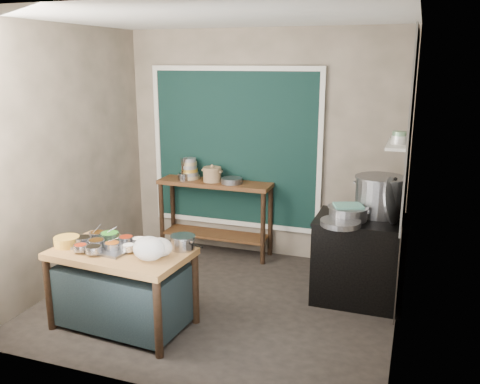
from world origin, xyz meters
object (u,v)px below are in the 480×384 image
(stove_block, at_px, (360,261))
(yellow_basin, at_px, (67,241))
(ceramic_crock, at_px, (212,175))
(steamer, at_px, (348,213))
(stock_pot, at_px, (379,196))
(saucepan, at_px, (183,242))
(utensil_cup, at_px, (184,177))
(back_counter, at_px, (215,217))
(condiment_tray, at_px, (107,247))
(prep_table, at_px, (123,289))

(stove_block, distance_m, yellow_basin, 2.90)
(ceramic_crock, bearing_deg, steamer, -23.87)
(stock_pot, distance_m, steamer, 0.40)
(saucepan, height_order, stock_pot, stock_pot)
(saucepan, bearing_deg, stove_block, 56.78)
(stove_block, distance_m, utensil_cup, 2.47)
(utensil_cup, distance_m, stock_pot, 2.49)
(back_counter, relative_size, stock_pot, 2.81)
(utensil_cup, distance_m, steamer, 2.30)
(stove_block, bearing_deg, condiment_tray, -149.33)
(yellow_basin, xyz_separation_m, utensil_cup, (0.23, 2.04, 0.20))
(saucepan, distance_m, steamer, 1.68)
(utensil_cup, height_order, steamer, utensil_cup)
(ceramic_crock, height_order, steamer, ceramic_crock)
(prep_table, xyz_separation_m, steamer, (1.86, 1.22, 0.57))
(yellow_basin, xyz_separation_m, ceramic_crock, (0.60, 2.07, 0.24))
(yellow_basin, bearing_deg, stock_pot, 30.09)
(yellow_basin, relative_size, ceramic_crock, 0.96)
(stock_pot, xyz_separation_m, steamer, (-0.27, -0.27, -0.14))
(stock_pot, bearing_deg, ceramic_crock, 165.66)
(stock_pot, bearing_deg, yellow_basin, -149.91)
(saucepan, bearing_deg, prep_table, -135.32)
(condiment_tray, distance_m, utensil_cup, 1.97)
(stove_block, xyz_separation_m, saucepan, (-1.48, -1.07, 0.39))
(prep_table, relative_size, condiment_tray, 2.35)
(stock_pot, bearing_deg, saucepan, -142.16)
(stove_block, xyz_separation_m, yellow_basin, (-2.53, -1.36, 0.37))
(ceramic_crock, bearing_deg, yellow_basin, -106.20)
(prep_table, relative_size, yellow_basin, 5.37)
(back_counter, xyz_separation_m, ceramic_crock, (-0.03, -0.02, 0.56))
(stove_block, relative_size, ceramic_crock, 3.73)
(ceramic_crock, bearing_deg, stock_pot, -14.34)
(condiment_tray, height_order, stock_pot, stock_pot)
(stove_block, height_order, stock_pot, stock_pot)
(prep_table, distance_m, back_counter, 2.03)
(condiment_tray, bearing_deg, yellow_basin, -167.69)
(stove_block, bearing_deg, utensil_cup, 163.70)
(prep_table, bearing_deg, condiment_tray, 176.74)
(utensil_cup, bearing_deg, saucepan, -64.71)
(condiment_tray, height_order, yellow_basin, yellow_basin)
(back_counter, relative_size, stove_block, 1.61)
(stove_block, relative_size, yellow_basin, 3.86)
(prep_table, xyz_separation_m, stove_block, (2.00, 1.30, 0.05))
(prep_table, xyz_separation_m, condiment_tray, (-0.16, 0.02, 0.39))
(prep_table, distance_m, steamer, 2.30)
(back_counter, bearing_deg, stove_block, -21.02)
(utensil_cup, bearing_deg, condiment_tray, -85.64)
(prep_table, distance_m, ceramic_crock, 2.12)
(utensil_cup, xyz_separation_m, ceramic_crock, (0.38, 0.04, 0.04))
(back_counter, xyz_separation_m, condiment_tray, (-0.26, -2.01, 0.29))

